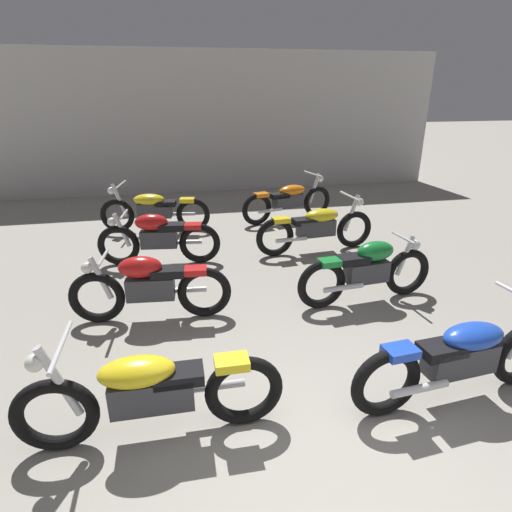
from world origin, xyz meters
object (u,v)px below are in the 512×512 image
(motorcycle_left_row_0, at_px, (150,391))
(motorcycle_left_row_1, at_px, (150,286))
(motorcycle_left_row_2, at_px, (158,237))
(motorcycle_right_row_1, at_px, (367,270))
(motorcycle_left_row_3, at_px, (154,209))
(motorcycle_right_row_0, at_px, (461,357))
(motorcycle_right_row_3, at_px, (289,200))
(motorcycle_right_row_2, at_px, (317,227))

(motorcycle_left_row_0, distance_m, motorcycle_left_row_1, 1.96)
(motorcycle_left_row_0, distance_m, motorcycle_left_row_2, 3.76)
(motorcycle_left_row_2, height_order, motorcycle_right_row_1, same)
(motorcycle_left_row_3, distance_m, motorcycle_right_row_0, 6.24)
(motorcycle_right_row_1, height_order, motorcycle_right_row_3, motorcycle_right_row_3)
(motorcycle_left_row_3, xyz_separation_m, motorcycle_right_row_2, (2.78, -1.71, 0.00))
(motorcycle_left_row_3, relative_size, motorcycle_right_row_1, 1.09)
(motorcycle_right_row_1, xyz_separation_m, motorcycle_right_row_2, (-0.04, 1.90, -0.01))
(motorcycle_left_row_0, height_order, motorcycle_left_row_1, motorcycle_left_row_0)
(motorcycle_left_row_2, xyz_separation_m, motorcycle_right_row_2, (2.69, 0.01, -0.01))
(motorcycle_left_row_2, bearing_deg, motorcycle_right_row_1, -34.67)
(motorcycle_left_row_2, relative_size, motorcycle_right_row_0, 0.91)
(motorcycle_left_row_0, height_order, motorcycle_right_row_3, same)
(motorcycle_right_row_0, bearing_deg, motorcycle_right_row_1, 89.44)
(motorcycle_left_row_1, distance_m, motorcycle_right_row_0, 3.47)
(motorcycle_left_row_0, xyz_separation_m, motorcycle_left_row_3, (-0.06, 5.48, 0.00))
(motorcycle_right_row_0, xyz_separation_m, motorcycle_right_row_2, (-0.02, 3.86, 0.00))
(motorcycle_left_row_3, height_order, motorcycle_right_row_3, same)
(motorcycle_left_row_1, relative_size, motorcycle_right_row_2, 0.91)
(motorcycle_left_row_0, xyz_separation_m, motorcycle_right_row_2, (2.73, 3.77, 0.00))
(motorcycle_left_row_2, relative_size, motorcycle_right_row_1, 1.00)
(motorcycle_right_row_2, height_order, motorcycle_right_row_3, same)
(motorcycle_left_row_1, xyz_separation_m, motorcycle_right_row_2, (2.78, 1.81, -0.01))
(motorcycle_left_row_0, relative_size, motorcycle_right_row_3, 1.02)
(motorcycle_right_row_2, bearing_deg, motorcycle_left_row_0, -125.89)
(motorcycle_left_row_3, bearing_deg, motorcycle_left_row_2, -86.91)
(motorcycle_left_row_1, relative_size, motorcycle_right_row_1, 1.00)
(motorcycle_left_row_1, relative_size, motorcycle_right_row_0, 0.91)
(motorcycle_left_row_1, relative_size, motorcycle_left_row_2, 1.00)
(motorcycle_right_row_1, xyz_separation_m, motorcycle_right_row_3, (-0.01, 3.80, -0.01))
(motorcycle_right_row_2, bearing_deg, motorcycle_right_row_3, 89.00)
(motorcycle_left_row_2, bearing_deg, motorcycle_left_row_1, -92.88)
(motorcycle_left_row_1, xyz_separation_m, motorcycle_left_row_3, (-0.00, 3.53, -0.01))
(motorcycle_left_row_2, xyz_separation_m, motorcycle_right_row_1, (2.73, -1.89, 0.00))
(motorcycle_left_row_0, xyz_separation_m, motorcycle_right_row_3, (2.76, 5.67, 0.00))
(motorcycle_right_row_1, bearing_deg, motorcycle_right_row_0, -90.56)
(motorcycle_right_row_3, bearing_deg, motorcycle_left_row_3, -176.25)
(motorcycle_left_row_2, distance_m, motorcycle_right_row_0, 4.71)
(motorcycle_right_row_3, bearing_deg, motorcycle_right_row_1, -89.87)
(motorcycle_left_row_1, height_order, motorcycle_right_row_2, motorcycle_right_row_2)
(motorcycle_left_row_0, relative_size, motorcycle_right_row_1, 1.10)
(motorcycle_left_row_0, bearing_deg, motorcycle_right_row_3, 64.03)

